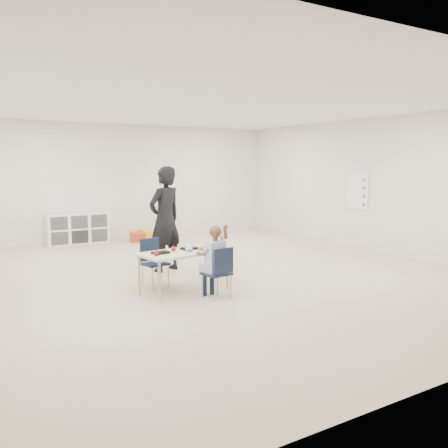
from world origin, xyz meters
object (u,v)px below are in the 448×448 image
child (216,258)px  cubby_shelf (78,229)px  table (184,271)px  chair_near (216,272)px  adult (165,219)px

child → cubby_shelf: 5.58m
child → cubby_shelf: child is taller
table → cubby_shelf: bearing=83.6°
chair_near → child: child is taller
chair_near → cubby_shelf: 5.58m
table → chair_near: chair_near is taller
chair_near → adult: (0.09, 1.91, 0.54)m
table → chair_near: bearing=-74.6°
cubby_shelf → adult: size_ratio=0.78×
chair_near → cubby_shelf: bearing=85.8°
cubby_shelf → adult: bearing=-81.0°
child → adult: adult is taller
table → chair_near: size_ratio=1.94×
cubby_shelf → adult: adult is taller
chair_near → table: bearing=105.4°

